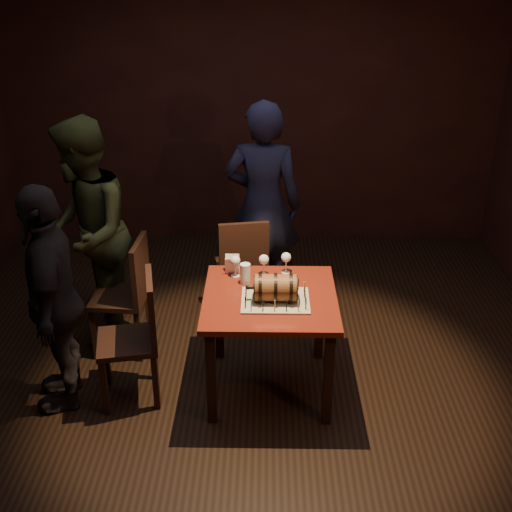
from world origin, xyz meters
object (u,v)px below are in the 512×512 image
(chair_back, at_px, (243,264))
(pub_table, at_px, (270,310))
(wine_glass_right, at_px, (286,258))
(chair_left_front, at_px, (138,332))
(person_back, at_px, (263,205))
(barrel_cake, at_px, (275,288))
(person_left_front, at_px, (53,299))
(chair_left_rear, at_px, (129,290))
(wine_glass_mid, at_px, (264,260))
(pint_of_ale, at_px, (245,274))
(person_left_rear, at_px, (86,233))
(wine_glass_left, at_px, (235,262))

(chair_back, bearing_deg, pub_table, -76.61)
(wine_glass_right, distance_m, chair_left_front, 1.15)
(pub_table, height_order, person_back, person_back)
(barrel_cake, distance_m, person_left_front, 1.46)
(pub_table, height_order, chair_back, chair_back)
(chair_left_rear, distance_m, chair_left_front, 0.61)
(pub_table, xyz_separation_m, wine_glass_mid, (-0.04, 0.30, 0.23))
(pub_table, relative_size, chair_left_front, 0.97)
(pint_of_ale, xyz_separation_m, person_left_rear, (-1.24, 0.54, 0.07))
(pint_of_ale, distance_m, person_back, 1.14)
(pub_table, height_order, pint_of_ale, pint_of_ale)
(wine_glass_left, height_order, person_left_rear, person_left_rear)
(pub_table, distance_m, chair_back, 0.96)
(wine_glass_left, bearing_deg, chair_left_rear, 166.41)
(barrel_cake, height_order, person_back, person_back)
(chair_left_front, bearing_deg, wine_glass_right, 23.84)
(person_back, bearing_deg, barrel_cake, 100.18)
(chair_back, xyz_separation_m, person_left_front, (-1.20, -1.07, 0.27))
(wine_glass_left, xyz_separation_m, pint_of_ale, (0.07, -0.11, -0.05))
(pint_of_ale, height_order, chair_left_front, chair_left_front)
(pub_table, height_order, person_left_front, person_left_front)
(wine_glass_left, distance_m, person_left_front, 1.25)
(person_left_front, bearing_deg, chair_left_front, 83.22)
(chair_left_rear, distance_m, person_back, 1.36)
(wine_glass_right, bearing_deg, wine_glass_left, -170.70)
(wine_glass_mid, bearing_deg, person_left_front, -162.13)
(wine_glass_mid, bearing_deg, chair_left_front, -154.37)
(chair_left_rear, relative_size, person_left_rear, 0.52)
(pint_of_ale, bearing_deg, wine_glass_mid, 44.41)
(pub_table, distance_m, barrel_cake, 0.23)
(wine_glass_left, height_order, person_left_front, person_left_front)
(wine_glass_left, xyz_separation_m, chair_back, (0.03, 0.65, -0.35))
(chair_back, height_order, person_back, person_back)
(pub_table, bearing_deg, chair_left_front, -173.27)
(chair_left_rear, height_order, person_left_rear, person_left_rear)
(chair_back, xyz_separation_m, person_back, (0.16, 0.38, 0.37))
(chair_left_rear, bearing_deg, chair_back, 27.89)
(pint_of_ale, height_order, chair_left_rear, chair_left_rear)
(barrel_cake, xyz_separation_m, chair_left_rear, (-1.10, 0.55, -0.33))
(wine_glass_right, bearing_deg, barrel_cake, -101.11)
(barrel_cake, xyz_separation_m, chair_back, (-0.26, 1.00, -0.33))
(barrel_cake, relative_size, wine_glass_mid, 2.10)
(pint_of_ale, bearing_deg, person_back, 84.20)
(pub_table, xyz_separation_m, chair_back, (-0.22, 0.93, -0.12))
(pub_table, height_order, person_left_rear, person_left_rear)
(chair_back, relative_size, chair_left_rear, 1.00)
(chair_back, height_order, chair_left_rear, same)
(wine_glass_mid, height_order, pint_of_ale, wine_glass_mid)
(pub_table, bearing_deg, barrel_cake, -64.18)
(wine_glass_mid, height_order, person_left_rear, person_left_rear)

